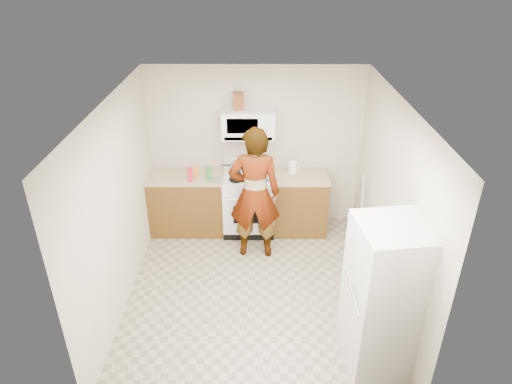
{
  "coord_description": "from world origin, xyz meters",
  "views": [
    {
      "loc": [
        0.03,
        -4.61,
        3.92
      ],
      "look_at": [
        0.01,
        0.55,
        1.16
      ],
      "focal_mm": 32.0,
      "sensor_mm": 36.0,
      "label": 1
    }
  ],
  "objects_px": {
    "microwave": "(248,124)",
    "kettle": "(293,168)",
    "person": "(255,194)",
    "gas_range": "(249,202)",
    "fridge": "(385,298)",
    "saucepan": "(239,168)"
  },
  "relations": [
    {
      "from": "gas_range",
      "to": "kettle",
      "type": "bearing_deg",
      "value": 8.59
    },
    {
      "from": "gas_range",
      "to": "microwave",
      "type": "bearing_deg",
      "value": 90.0
    },
    {
      "from": "microwave",
      "to": "fridge",
      "type": "bearing_deg",
      "value": -62.6
    },
    {
      "from": "microwave",
      "to": "saucepan",
      "type": "height_order",
      "value": "microwave"
    },
    {
      "from": "microwave",
      "to": "fridge",
      "type": "height_order",
      "value": "microwave"
    },
    {
      "from": "fridge",
      "to": "gas_range",
      "type": "bearing_deg",
      "value": 111.12
    },
    {
      "from": "gas_range",
      "to": "microwave",
      "type": "xyz_separation_m",
      "value": [
        0.0,
        0.13,
        1.21
      ]
    },
    {
      "from": "fridge",
      "to": "saucepan",
      "type": "relative_size",
      "value": 7.01
    },
    {
      "from": "kettle",
      "to": "microwave",
      "type": "bearing_deg",
      "value": 159.28
    },
    {
      "from": "kettle",
      "to": "person",
      "type": "bearing_deg",
      "value": -145.84
    },
    {
      "from": "gas_range",
      "to": "fridge",
      "type": "xyz_separation_m",
      "value": [
        1.41,
        -2.59,
        0.36
      ]
    },
    {
      "from": "gas_range",
      "to": "kettle",
      "type": "xyz_separation_m",
      "value": [
        0.66,
        0.1,
        0.53
      ]
    },
    {
      "from": "microwave",
      "to": "person",
      "type": "relative_size",
      "value": 0.39
    },
    {
      "from": "person",
      "to": "kettle",
      "type": "bearing_deg",
      "value": -126.43
    },
    {
      "from": "microwave",
      "to": "kettle",
      "type": "distance_m",
      "value": 0.95
    },
    {
      "from": "person",
      "to": "microwave",
      "type": "bearing_deg",
      "value": -82.0
    },
    {
      "from": "fridge",
      "to": "kettle",
      "type": "bearing_deg",
      "value": 98.1
    },
    {
      "from": "saucepan",
      "to": "microwave",
      "type": "bearing_deg",
      "value": 15.0
    },
    {
      "from": "person",
      "to": "kettle",
      "type": "distance_m",
      "value": 0.93
    },
    {
      "from": "person",
      "to": "saucepan",
      "type": "height_order",
      "value": "person"
    },
    {
      "from": "person",
      "to": "kettle",
      "type": "xyz_separation_m",
      "value": [
        0.57,
        0.74,
        0.05
      ]
    },
    {
      "from": "gas_range",
      "to": "person",
      "type": "xyz_separation_m",
      "value": [
        0.09,
        -0.64,
        0.48
      ]
    }
  ]
}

